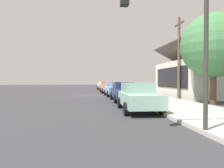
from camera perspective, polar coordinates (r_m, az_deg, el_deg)
The scene contains 13 objects.
ground_plane at distance 23.63m, azimuth -6.57°, elevation -3.18°, with size 120.00×120.00×0.00m, color #38383D.
sidewalk_curb at distance 24.30m, azimuth 6.77°, elevation -2.88°, with size 60.00×4.20×0.16m, color beige.
car_ivory at distance 39.17m, azimuth -2.69°, elevation -0.33°, with size 4.50×2.20×1.59m.
car_mustard at distance 33.42m, azimuth -1.71°, elevation -0.55°, with size 4.81×2.04×1.59m.
car_coral at distance 28.05m, azimuth -1.21°, elevation -0.85°, with size 4.70×2.06×1.59m.
car_skyblue at distance 22.29m, azimuth 0.59°, elevation -1.33°, with size 4.40×2.08×1.59m.
car_navy at distance 16.85m, azimuth 3.23°, elevation -2.08°, with size 4.68×1.98×1.59m.
car_seafoam at distance 11.48m, azimuth 7.41°, elevation -3.52°, with size 4.53×2.16×1.59m.
storefront_building at distance 23.41m, azimuth 24.27°, elevation 1.57°, with size 9.84×7.45×5.71m.
shade_tree at distance 16.31m, azimuth 26.75°, elevation 9.68°, with size 4.58×4.58×6.52m.
traffic_light_main at distance 6.75m, azimuth 17.06°, elevation 16.18°, with size 0.37×2.79×5.20m.
utility_pole_wooden at distance 19.64m, azimuth 18.38°, elevation 7.41°, with size 1.80×0.24×7.50m.
fire_hydrant_red at distance 26.14m, azimuth 2.66°, elevation -1.68°, with size 0.22×0.22×0.71m.
Camera 1 is at (23.57, -0.08, 1.72)m, focal length 32.35 mm.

